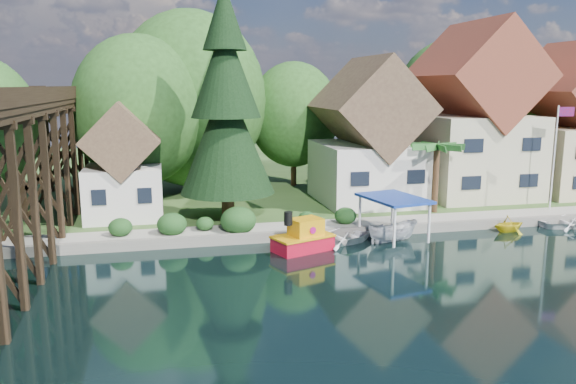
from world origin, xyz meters
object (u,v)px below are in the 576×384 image
at_px(house_left, 369,141).
at_px(palm_tree, 437,149).
at_px(boat_white_b, 569,221).
at_px(shed, 123,169).
at_px(boat_yellow, 509,223).
at_px(conifer, 226,109).
at_px(flagpole, 557,147).
at_px(tugboat, 303,238).
at_px(trestle_bridge, 3,169).
at_px(house_right, 574,129).
at_px(boat_canopy, 393,223).
at_px(boat_white_a, 343,235).
at_px(house_center, 473,122).

height_order(house_left, palm_tree, house_left).
bearing_deg(boat_white_b, house_left, 52.67).
distance_m(shed, boat_yellow, 25.69).
bearing_deg(conifer, shed, 160.60).
height_order(flagpole, boat_yellow, flagpole).
bearing_deg(palm_tree, tugboat, -153.32).
xyz_separation_m(trestle_bridge, tugboat, (15.31, 0.64, -4.61)).
distance_m(house_right, boat_canopy, 22.56).
height_order(shed, palm_tree, shed).
distance_m(tugboat, boat_white_a, 2.98).
bearing_deg(shed, trestle_bridge, -118.19).
distance_m(flagpole, boat_canopy, 14.49).
height_order(flagpole, boat_white_a, flagpole).
relative_size(tugboat, boat_white_a, 0.90).
bearing_deg(shed, boat_white_b, -13.93).
bearing_deg(flagpole, tugboat, -168.39).
xyz_separation_m(trestle_bridge, house_center, (32.00, 11.33, 1.07)).
distance_m(house_left, house_center, 9.10).
height_order(trestle_bridge, tugboat, trestle_bridge).
relative_size(house_left, house_center, 0.79).
bearing_deg(flagpole, palm_tree, 169.63).
relative_size(palm_tree, boat_white_b, 1.29).
bearing_deg(boat_yellow, boat_white_b, -95.69).
height_order(house_right, boat_canopy, house_right).
distance_m(conifer, boat_canopy, 12.79).
bearing_deg(conifer, boat_white_b, -12.23).
bearing_deg(trestle_bridge, boat_white_a, 5.55).
bearing_deg(conifer, palm_tree, -3.19).
bearing_deg(boat_canopy, palm_tree, 43.08).
height_order(trestle_bridge, boat_white_b, trestle_bridge).
relative_size(flagpole, boat_white_a, 1.75).
xyz_separation_m(palm_tree, tugboat, (-10.95, -5.50, -4.27)).
xyz_separation_m(boat_yellow, boat_white_b, (4.75, 0.31, -0.20)).
bearing_deg(shed, flagpole, -9.04).
distance_m(conifer, flagpole, 23.19).
height_order(house_left, shed, house_left).
xyz_separation_m(house_right, boat_canopy, (-19.92, -9.54, -4.59)).
xyz_separation_m(house_left, palm_tree, (3.27, -4.68, -0.13)).
xyz_separation_m(house_right, palm_tree, (-14.73, -4.68, -0.77)).
bearing_deg(palm_tree, flagpole, -10.37).
distance_m(house_left, boat_white_a, 11.35).
xyz_separation_m(shed, boat_white_b, (29.10, -7.22, -3.41)).
distance_m(house_center, boat_yellow, 11.47).
relative_size(house_right, conifer, 0.82).
distance_m(house_right, boat_yellow, 15.62).
distance_m(shed, boat_canopy, 18.17).
distance_m(house_left, shed, 18.11).
xyz_separation_m(conifer, boat_yellow, (17.61, -5.16, -7.23)).
xyz_separation_m(house_center, palm_tree, (-5.73, -5.18, -1.41)).
distance_m(house_right, boat_white_b, 12.35).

